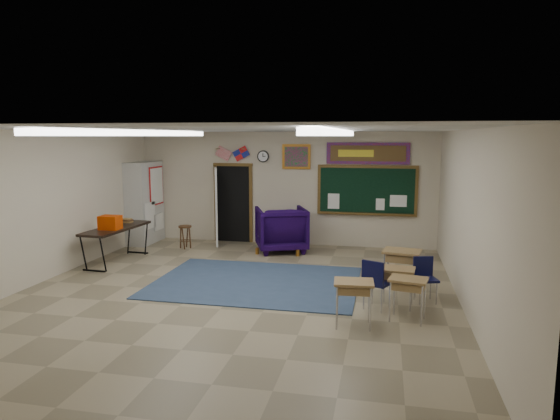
% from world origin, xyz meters
% --- Properties ---
extents(floor, '(9.00, 9.00, 0.00)m').
position_xyz_m(floor, '(0.00, 0.00, 0.00)').
color(floor, gray).
rests_on(floor, ground).
extents(back_wall, '(8.00, 0.04, 3.00)m').
position_xyz_m(back_wall, '(0.00, 4.50, 1.50)').
color(back_wall, beige).
rests_on(back_wall, floor).
extents(front_wall, '(8.00, 0.04, 3.00)m').
position_xyz_m(front_wall, '(0.00, -4.50, 1.50)').
color(front_wall, beige).
rests_on(front_wall, floor).
extents(left_wall, '(0.04, 9.00, 3.00)m').
position_xyz_m(left_wall, '(-4.00, 0.00, 1.50)').
color(left_wall, beige).
rests_on(left_wall, floor).
extents(right_wall, '(0.04, 9.00, 3.00)m').
position_xyz_m(right_wall, '(4.00, 0.00, 1.50)').
color(right_wall, beige).
rests_on(right_wall, floor).
extents(ceiling, '(8.00, 9.00, 0.04)m').
position_xyz_m(ceiling, '(0.00, 0.00, 3.00)').
color(ceiling, silver).
rests_on(ceiling, back_wall).
extents(area_rug, '(4.00, 3.00, 0.02)m').
position_xyz_m(area_rug, '(0.20, 0.80, 0.01)').
color(area_rug, '#31425E').
rests_on(area_rug, floor).
extents(fluorescent_strips, '(3.86, 6.00, 0.10)m').
position_xyz_m(fluorescent_strips, '(0.00, 0.00, 2.94)').
color(fluorescent_strips, white).
rests_on(fluorescent_strips, ceiling).
extents(doorway, '(1.10, 0.89, 2.16)m').
position_xyz_m(doorway, '(-1.50, 4.35, 1.06)').
color(doorway, black).
rests_on(doorway, back_wall).
extents(chalkboard, '(2.55, 0.14, 1.30)m').
position_xyz_m(chalkboard, '(2.20, 4.46, 1.46)').
color(chalkboard, brown).
rests_on(chalkboard, back_wall).
extents(bulletin_board, '(2.10, 0.05, 0.55)m').
position_xyz_m(bulletin_board, '(2.20, 4.47, 2.45)').
color(bulletin_board, '#B31D0F').
rests_on(bulletin_board, back_wall).
extents(framed_art_print, '(0.75, 0.05, 0.65)m').
position_xyz_m(framed_art_print, '(0.35, 4.47, 2.35)').
color(framed_art_print, '#9F631E').
rests_on(framed_art_print, back_wall).
extents(wall_clock, '(0.32, 0.05, 0.32)m').
position_xyz_m(wall_clock, '(-0.55, 4.47, 2.35)').
color(wall_clock, black).
rests_on(wall_clock, back_wall).
extents(wall_flags, '(1.16, 0.06, 0.70)m').
position_xyz_m(wall_flags, '(-1.40, 4.44, 2.48)').
color(wall_flags, red).
rests_on(wall_flags, back_wall).
extents(storage_cabinet, '(0.59, 1.25, 2.20)m').
position_xyz_m(storage_cabinet, '(-3.71, 3.85, 1.10)').
color(storage_cabinet, '#B9B9B4').
rests_on(storage_cabinet, floor).
extents(wingback_armchair, '(1.56, 1.58, 1.12)m').
position_xyz_m(wingback_armchair, '(0.12, 3.61, 0.56)').
color(wingback_armchair, black).
rests_on(wingback_armchair, floor).
extents(student_chair_reading, '(0.49, 0.49, 0.72)m').
position_xyz_m(student_chair_reading, '(-0.23, 3.47, 0.36)').
color(student_chair_reading, black).
rests_on(student_chair_reading, floor).
extents(student_chair_desk_a, '(0.57, 0.57, 0.86)m').
position_xyz_m(student_chair_desk_a, '(2.58, -0.25, 0.43)').
color(student_chair_desk_a, black).
rests_on(student_chair_desk_a, floor).
extents(student_chair_desk_b, '(0.48, 0.48, 0.78)m').
position_xyz_m(student_chair_desk_b, '(3.40, 0.27, 0.39)').
color(student_chair_desk_b, black).
rests_on(student_chair_desk_b, floor).
extents(student_desk_front_left, '(0.61, 0.48, 0.68)m').
position_xyz_m(student_desk_front_left, '(2.91, -0.08, 0.38)').
color(student_desk_front_left, '#A2794B').
rests_on(student_desk_front_left, floor).
extents(student_desk_front_right, '(0.75, 0.61, 0.80)m').
position_xyz_m(student_desk_front_right, '(3.00, 0.74, 0.45)').
color(student_desk_front_right, '#A2794B').
rests_on(student_desk_front_right, floor).
extents(student_desk_back_left, '(0.63, 0.49, 0.71)m').
position_xyz_m(student_desk_back_left, '(2.24, -1.12, 0.40)').
color(student_desk_back_left, '#A2794B').
rests_on(student_desk_back_left, floor).
extents(student_desk_back_right, '(0.65, 0.54, 0.69)m').
position_xyz_m(student_desk_back_right, '(3.06, -0.71, 0.39)').
color(student_desk_back_right, '#A2794B').
rests_on(student_desk_back_right, floor).
extents(folding_table, '(0.78, 2.01, 1.13)m').
position_xyz_m(folding_table, '(-3.36, 1.72, 0.45)').
color(folding_table, black).
rests_on(folding_table, floor).
extents(wooden_stool, '(0.34, 0.34, 0.59)m').
position_xyz_m(wooden_stool, '(-2.37, 3.38, 0.31)').
color(wooden_stool, '#462715').
rests_on(wooden_stool, floor).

